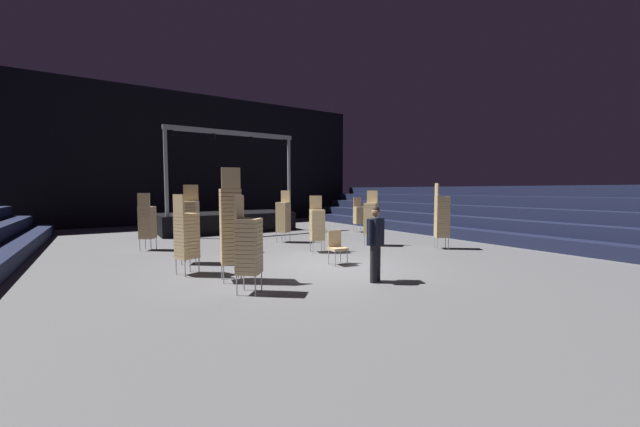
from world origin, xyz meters
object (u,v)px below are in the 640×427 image
at_px(chair_stack_rear_centre, 371,218).
at_px(man_with_tie, 376,239).
at_px(chair_stack_front_left, 186,235).
at_px(chair_stack_aisle_right, 359,215).
at_px(chair_stack_mid_left, 317,224).
at_px(chair_stack_rear_right, 283,216).
at_px(stage_riser, 226,220).
at_px(loose_chair_near_man, 337,245).
at_px(chair_stack_mid_right, 147,222).
at_px(chair_stack_rear_left, 190,224).
at_px(chair_stack_aisle_left, 442,216).
at_px(chair_stack_front_right, 249,245).
at_px(equipment_road_case, 240,245).
at_px(chair_stack_mid_centre, 231,225).

bearing_deg(chair_stack_rear_centre, man_with_tie, 106.38).
xyz_separation_m(chair_stack_front_left, chair_stack_aisle_right, (9.02, 4.65, -0.13)).
bearing_deg(man_with_tie, chair_stack_rear_centre, -149.78).
bearing_deg(chair_stack_front_left, chair_stack_aisle_right, 95.85).
height_order(man_with_tie, chair_stack_aisle_right, chair_stack_aisle_right).
xyz_separation_m(chair_stack_mid_left, chair_stack_rear_right, (0.03, 2.59, 0.08)).
xyz_separation_m(stage_riser, loose_chair_near_man, (0.17, -9.55, -0.01)).
height_order(chair_stack_mid_right, loose_chair_near_man, chair_stack_mid_right).
xyz_separation_m(chair_stack_rear_left, chair_stack_rear_centre, (6.42, -0.21, -0.08)).
xyz_separation_m(stage_riser, man_with_tie, (-0.16, -11.56, 0.42)).
relative_size(chair_stack_mid_left, chair_stack_aisle_left, 0.82).
distance_m(chair_stack_rear_right, chair_stack_rear_centre, 3.44).
height_order(stage_riser, man_with_tie, stage_riser).
xyz_separation_m(chair_stack_mid_right, chair_stack_aisle_left, (8.81, -5.17, 0.17)).
height_order(chair_stack_rear_left, chair_stack_aisle_right, chair_stack_rear_left).
height_order(chair_stack_front_right, chair_stack_rear_left, chair_stack_rear_left).
relative_size(man_with_tie, equipment_road_case, 1.90).
bearing_deg(chair_stack_mid_left, equipment_road_case, -11.04).
height_order(stage_riser, chair_stack_aisle_left, stage_riser).
distance_m(chair_stack_rear_left, chair_stack_rear_centre, 6.42).
height_order(chair_stack_rear_right, chair_stack_rear_centre, same).
bearing_deg(chair_stack_mid_left, chair_stack_rear_centre, -158.67).
distance_m(chair_stack_mid_centre, equipment_road_case, 3.79).
height_order(chair_stack_aisle_left, equipment_road_case, chair_stack_aisle_left).
bearing_deg(chair_stack_mid_centre, chair_stack_mid_right, 111.95).
bearing_deg(chair_stack_front_left, chair_stack_aisle_left, 63.17).
relative_size(chair_stack_front_left, loose_chair_near_man, 2.08).
height_order(chair_stack_mid_left, chair_stack_aisle_left, chair_stack_aisle_left).
distance_m(man_with_tie, chair_stack_front_left, 4.56).
bearing_deg(chair_stack_rear_centre, stage_riser, -11.56).
relative_size(stage_riser, chair_stack_mid_left, 3.39).
bearing_deg(chair_stack_aisle_right, stage_riser, -21.07).
height_order(chair_stack_front_left, chair_stack_rear_right, chair_stack_rear_right).
bearing_deg(chair_stack_aisle_left, stage_riser, -116.54).
bearing_deg(stage_riser, chair_stack_mid_left, -84.57).
xyz_separation_m(chair_stack_mid_right, equipment_road_case, (2.51, -2.16, -0.73)).
relative_size(stage_riser, man_with_tie, 3.73).
bearing_deg(chair_stack_aisle_left, chair_stack_rear_right, -100.77).
height_order(stage_riser, loose_chair_near_man, stage_riser).
bearing_deg(chair_stack_mid_right, chair_stack_mid_centre, -46.04).
bearing_deg(chair_stack_aisle_left, man_with_tie, -29.81).
bearing_deg(chair_stack_rear_centre, chair_stack_mid_centre, 76.06).
bearing_deg(chair_stack_front_right, equipment_road_case, -156.07).
bearing_deg(chair_stack_mid_left, man_with_tie, 95.57).
height_order(chair_stack_rear_centre, equipment_road_case, chair_stack_rear_centre).
relative_size(chair_stack_front_right, chair_stack_rear_left, 0.89).
distance_m(chair_stack_rear_centre, loose_chair_near_man, 3.67).
relative_size(stage_riser, chair_stack_front_right, 3.24).
height_order(chair_stack_rear_left, chair_stack_aisle_left, chair_stack_aisle_left).
height_order(chair_stack_mid_centre, chair_stack_rear_right, chair_stack_mid_centre).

